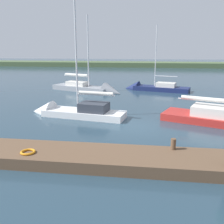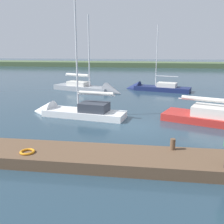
{
  "view_description": "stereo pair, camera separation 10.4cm",
  "coord_description": "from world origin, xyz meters",
  "px_view_note": "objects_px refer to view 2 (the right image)",
  "views": [
    {
      "loc": [
        -0.69,
        16.32,
        5.07
      ],
      "look_at": [
        1.38,
        0.86,
        1.15
      ],
      "focal_mm": 41.35,
      "sensor_mm": 36.0,
      "label": 1
    },
    {
      "loc": [
        -0.8,
        16.31,
        5.07
      ],
      "look_at": [
        1.38,
        0.86,
        1.15
      ],
      "focal_mm": 41.35,
      "sensor_mm": 36.0,
      "label": 2
    }
  ],
  "objects_px": {
    "sailboat_behind_pier": "(71,113)",
    "mooring_post_near": "(173,144)",
    "sailboat_mid_channel": "(92,90)",
    "life_ring_buoy": "(27,152)",
    "sailboat_inner_slip": "(153,89)"
  },
  "relations": [
    {
      "from": "sailboat_behind_pier",
      "to": "sailboat_mid_channel",
      "type": "xyz_separation_m",
      "value": [
        0.71,
        -11.1,
        -0.07
      ]
    },
    {
      "from": "sailboat_mid_channel",
      "to": "sailboat_behind_pier",
      "type": "bearing_deg",
      "value": -63.73
    },
    {
      "from": "life_ring_buoy",
      "to": "sailboat_mid_channel",
      "type": "bearing_deg",
      "value": -86.26
    },
    {
      "from": "sailboat_behind_pier",
      "to": "sailboat_mid_channel",
      "type": "bearing_deg",
      "value": -76.29
    },
    {
      "from": "life_ring_buoy",
      "to": "mooring_post_near",
      "type": "bearing_deg",
      "value": -168.56
    },
    {
      "from": "mooring_post_near",
      "to": "sailboat_mid_channel",
      "type": "relative_size",
      "value": 0.05
    },
    {
      "from": "life_ring_buoy",
      "to": "sailboat_behind_pier",
      "type": "distance_m",
      "value": 8.4
    },
    {
      "from": "mooring_post_near",
      "to": "sailboat_mid_channel",
      "type": "distance_m",
      "value": 19.75
    },
    {
      "from": "life_ring_buoy",
      "to": "sailboat_inner_slip",
      "type": "xyz_separation_m",
      "value": [
        -5.78,
        -21.37,
        -0.47
      ]
    },
    {
      "from": "life_ring_buoy",
      "to": "sailboat_inner_slip",
      "type": "height_order",
      "value": "sailboat_inner_slip"
    },
    {
      "from": "sailboat_behind_pier",
      "to": "sailboat_inner_slip",
      "type": "xyz_separation_m",
      "value": [
        -6.34,
        -12.99,
        -0.13
      ]
    },
    {
      "from": "sailboat_behind_pier",
      "to": "sailboat_inner_slip",
      "type": "distance_m",
      "value": 14.46
    },
    {
      "from": "sailboat_behind_pier",
      "to": "sailboat_inner_slip",
      "type": "bearing_deg",
      "value": -105.98
    },
    {
      "from": "mooring_post_near",
      "to": "sailboat_mid_channel",
      "type": "xyz_separation_m",
      "value": [
        7.69,
        -18.18,
        -0.61
      ]
    },
    {
      "from": "sailboat_behind_pier",
      "to": "mooring_post_near",
      "type": "bearing_deg",
      "value": 144.65
    }
  ]
}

